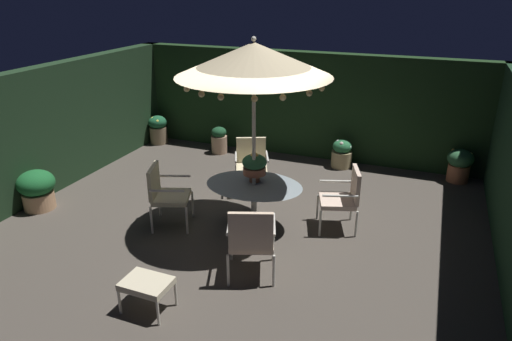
# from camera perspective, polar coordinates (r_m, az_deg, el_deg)

# --- Properties ---
(ground_plane) EXTENTS (7.95, 7.09, 0.02)m
(ground_plane) POSITION_cam_1_polar(r_m,az_deg,el_deg) (7.59, -1.23, -6.24)
(ground_plane) COLOR #4B433C
(hedge_backdrop_rear) EXTENTS (7.95, 0.30, 2.25)m
(hedge_backdrop_rear) POSITION_cam_1_polar(r_m,az_deg,el_deg) (10.20, 6.14, 8.01)
(hedge_backdrop_rear) COLOR #1C351A
(hedge_backdrop_rear) RESTS_ON ground_plane
(hedge_backdrop_left) EXTENTS (0.30, 7.09, 2.25)m
(hedge_backdrop_left) POSITION_cam_1_polar(r_m,az_deg,el_deg) (9.23, -23.87, 4.69)
(hedge_backdrop_left) COLOR #1C331D
(hedge_backdrop_left) RESTS_ON ground_plane
(patio_dining_table) EXTENTS (1.52, 1.14, 0.72)m
(patio_dining_table) POSITION_cam_1_polar(r_m,az_deg,el_deg) (7.19, -0.25, -2.66)
(patio_dining_table) COLOR silver
(patio_dining_table) RESTS_ON ground_plane
(patio_umbrella) EXTENTS (2.23, 2.23, 2.91)m
(patio_umbrella) POSITION_cam_1_polar(r_m,az_deg,el_deg) (6.60, -0.28, 13.41)
(patio_umbrella) COLOR silver
(patio_umbrella) RESTS_ON ground_plane
(centerpiece_planter) EXTENTS (0.38, 0.38, 0.48)m
(centerpiece_planter) POSITION_cam_1_polar(r_m,az_deg,el_deg) (7.12, -0.19, 0.68)
(centerpiece_planter) COLOR #AC6645
(centerpiece_planter) RESTS_ON patio_dining_table
(patio_chair_north) EXTENTS (0.74, 0.76, 0.99)m
(patio_chair_north) POSITION_cam_1_polar(r_m,az_deg,el_deg) (7.36, -11.12, -2.52)
(patio_chair_north) COLOR silver
(patio_chair_north) RESTS_ON ground_plane
(patio_chair_northeast) EXTENTS (0.78, 0.80, 1.04)m
(patio_chair_northeast) POSITION_cam_1_polar(r_m,az_deg,el_deg) (5.94, -0.58, -8.21)
(patio_chair_northeast) COLOR silver
(patio_chair_northeast) RESTS_ON ground_plane
(patio_chair_east) EXTENTS (0.72, 0.72, 0.99)m
(patio_chair_east) POSITION_cam_1_polar(r_m,az_deg,el_deg) (7.26, 10.79, -2.97)
(patio_chair_east) COLOR silver
(patio_chair_east) RESTS_ON ground_plane
(patio_chair_southeast) EXTENTS (0.78, 0.79, 0.96)m
(patio_chair_southeast) POSITION_cam_1_polar(r_m,az_deg,el_deg) (8.48, -0.57, 1.05)
(patio_chair_southeast) COLOR silver
(patio_chair_southeast) RESTS_ON ground_plane
(ottoman_footrest) EXTENTS (0.56, 0.42, 0.40)m
(ottoman_footrest) POSITION_cam_1_polar(r_m,az_deg,el_deg) (5.68, -13.26, -13.47)
(ottoman_footrest) COLOR beige
(ottoman_footrest) RESTS_ON ground_plane
(potted_plant_right_far) EXTENTS (0.62, 0.62, 0.68)m
(potted_plant_right_far) POSITION_cam_1_polar(r_m,az_deg,el_deg) (8.66, -25.27, -2.01)
(potted_plant_right_far) COLOR tan
(potted_plant_right_far) RESTS_ON ground_plane
(potted_plant_back_left) EXTENTS (0.43, 0.43, 0.67)m
(potted_plant_back_left) POSITION_cam_1_polar(r_m,az_deg,el_deg) (11.31, -11.91, 5.03)
(potted_plant_back_left) COLOR #877154
(potted_plant_back_left) RESTS_ON ground_plane
(potted_plant_right_near) EXTENTS (0.49, 0.49, 0.64)m
(potted_plant_right_near) POSITION_cam_1_polar(r_m,az_deg,el_deg) (9.73, 23.68, 0.72)
(potted_plant_right_near) COLOR #AA6342
(potted_plant_right_near) RESTS_ON ground_plane
(potted_plant_back_center) EXTENTS (0.42, 0.42, 0.59)m
(potted_plant_back_center) POSITION_cam_1_polar(r_m,az_deg,el_deg) (9.79, 10.47, 2.04)
(potted_plant_back_center) COLOR tan
(potted_plant_back_center) RESTS_ON ground_plane
(potted_plant_front_corner) EXTENTS (0.35, 0.35, 0.60)m
(potted_plant_front_corner) POSITION_cam_1_polar(r_m,az_deg,el_deg) (10.48, -4.54, 3.78)
(potted_plant_front_corner) COLOR tan
(potted_plant_front_corner) RESTS_ON ground_plane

